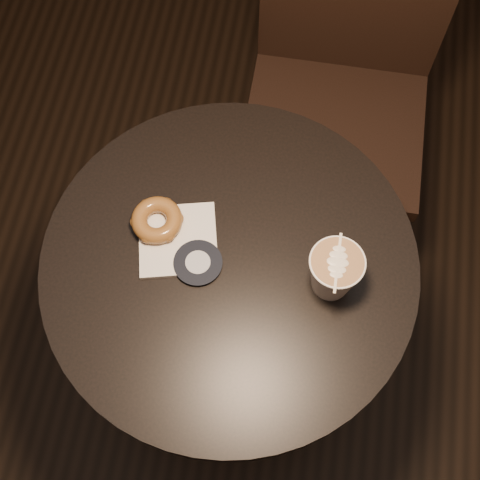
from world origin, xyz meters
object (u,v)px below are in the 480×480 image
(chair, at_px, (345,63))
(pastry_bag, at_px, (178,240))
(latte_cup, at_px, (334,273))
(doughnut, at_px, (157,220))
(cafe_table, at_px, (231,296))

(chair, distance_m, pastry_bag, 0.65)
(chair, distance_m, latte_cup, 0.64)
(pastry_bag, relative_size, latte_cup, 1.34)
(doughnut, bearing_deg, cafe_table, -19.17)
(cafe_table, bearing_deg, latte_cup, -4.17)
(cafe_table, distance_m, pastry_bag, 0.23)
(chair, distance_m, doughnut, 0.65)
(cafe_table, relative_size, latte_cup, 7.01)
(doughnut, height_order, latte_cup, latte_cup)
(latte_cup, bearing_deg, pastry_bag, 172.31)
(cafe_table, relative_size, chair, 0.68)
(cafe_table, height_order, chair, chair)
(cafe_table, relative_size, doughnut, 7.83)
(pastry_bag, bearing_deg, latte_cup, -21.23)
(cafe_table, bearing_deg, pastry_bag, 165.97)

